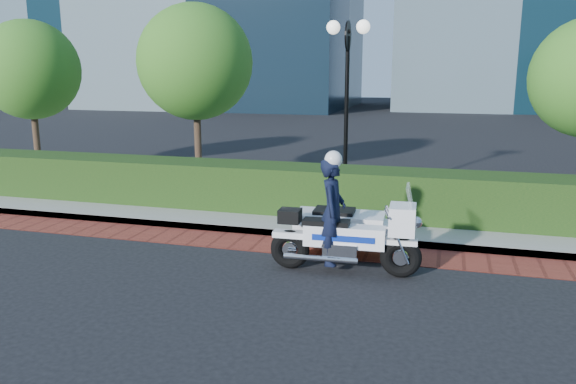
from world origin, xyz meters
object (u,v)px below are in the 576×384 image
(lamppost, at_px, (347,82))
(tree_b, at_px, (195,62))
(police_motorcycle, at_px, (341,226))
(tree_a, at_px, (30,70))

(lamppost, relative_size, tree_b, 0.86)
(tree_b, bearing_deg, lamppost, -16.11)
(tree_b, distance_m, police_motorcycle, 8.25)
(tree_b, height_order, police_motorcycle, tree_b)
(police_motorcycle, bearing_deg, lamppost, 97.07)
(lamppost, relative_size, police_motorcycle, 1.71)
(tree_a, distance_m, police_motorcycle, 12.45)
(tree_a, xyz_separation_m, police_motorcycle, (10.74, -5.76, -2.54))
(lamppost, height_order, tree_a, tree_a)
(tree_b, bearing_deg, tree_a, 180.00)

